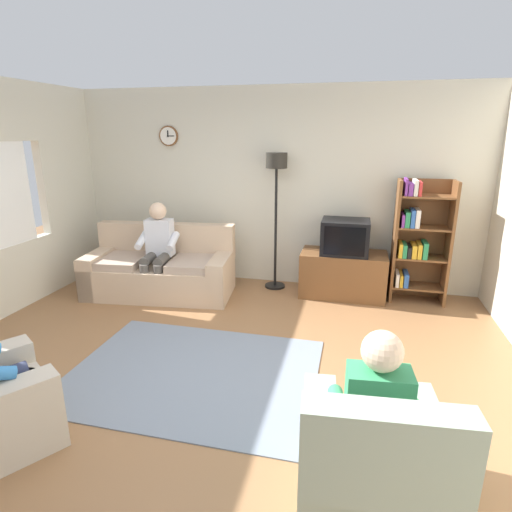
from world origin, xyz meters
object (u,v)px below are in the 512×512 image
(tv_stand, at_px, (343,274))
(person_on_couch, at_px, (157,245))
(floor_lamp, at_px, (276,184))
(bookshelf, at_px, (417,239))
(tv, at_px, (345,237))
(armchair_near_bookshelf, at_px, (371,465))
(couch, at_px, (161,271))
(person_in_right_armchair, at_px, (374,408))

(tv_stand, height_order, person_on_couch, person_on_couch)
(floor_lamp, bearing_deg, bookshelf, -0.89)
(person_on_couch, bearing_deg, tv, 13.54)
(floor_lamp, height_order, armchair_near_bookshelf, floor_lamp)
(tv, relative_size, bookshelf, 0.38)
(tv_stand, xyz_separation_m, person_on_couch, (-2.35, -0.59, 0.40))
(floor_lamp, relative_size, armchair_near_bookshelf, 1.95)
(couch, height_order, person_on_couch, person_on_couch)
(bookshelf, xyz_separation_m, armchair_near_bookshelf, (-0.60, -3.39, -0.52))
(armchair_near_bookshelf, bearing_deg, tv_stand, 95.00)
(couch, xyz_separation_m, tv_stand, (2.38, 0.48, -0.02))
(floor_lamp, relative_size, person_on_couch, 1.49)
(couch, relative_size, person_on_couch, 1.60)
(tv_stand, relative_size, tv, 1.83)
(couch, bearing_deg, floor_lamp, 21.77)
(person_on_couch, xyz_separation_m, person_in_right_armchair, (2.63, -2.64, -0.09))
(person_on_couch, relative_size, person_in_right_armchair, 1.11)
(couch, xyz_separation_m, tv, (2.38, 0.46, 0.50))
(armchair_near_bookshelf, bearing_deg, person_on_couch, 134.04)
(armchair_near_bookshelf, bearing_deg, tv, 95.04)
(couch, bearing_deg, tv_stand, 11.40)
(floor_lamp, bearing_deg, person_in_right_armchair, -69.97)
(floor_lamp, xyz_separation_m, person_on_couch, (-1.42, -0.69, -0.75))
(tv_stand, height_order, bookshelf, bookshelf)
(couch, relative_size, floor_lamp, 1.07)
(tv_stand, bearing_deg, armchair_near_bookshelf, -85.00)
(floor_lamp, bearing_deg, tv, -7.54)
(bookshelf, bearing_deg, tv, -173.88)
(tv, height_order, person_on_couch, person_on_couch)
(bookshelf, distance_m, armchair_near_bookshelf, 3.48)
(person_in_right_armchair, bearing_deg, bookshelf, 79.63)
(tv_stand, height_order, tv, tv)
(person_on_couch, height_order, person_in_right_armchair, person_on_couch)
(couch, distance_m, armchair_near_bookshelf, 3.90)
(bookshelf, relative_size, floor_lamp, 0.85)
(person_in_right_armchair, bearing_deg, couch, 134.10)
(couch, height_order, floor_lamp, floor_lamp)
(tv, height_order, bookshelf, bookshelf)
(tv_stand, distance_m, armchair_near_bookshelf, 3.34)
(couch, distance_m, bookshelf, 3.36)
(tv_stand, bearing_deg, person_on_couch, -165.90)
(person_on_couch, bearing_deg, bookshelf, 11.54)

